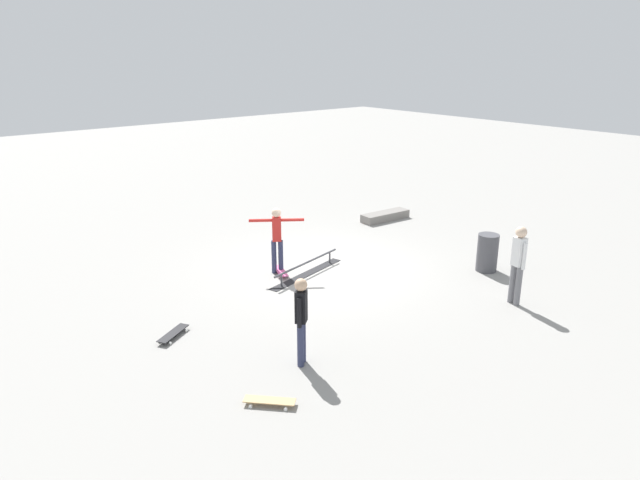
% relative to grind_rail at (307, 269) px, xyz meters
% --- Properties ---
extents(ground_plane, '(60.00, 60.00, 0.00)m').
position_rel_grind_rail_xyz_m(ground_plane, '(-0.56, -0.06, -0.14)').
color(ground_plane, gray).
extents(grind_rail, '(2.52, 0.84, 0.33)m').
position_rel_grind_rail_xyz_m(grind_rail, '(0.00, 0.00, 0.00)').
color(grind_rail, black).
rests_on(grind_rail, ground_plane).
extents(skate_ledge, '(1.70, 0.60, 0.25)m').
position_rel_grind_rail_xyz_m(skate_ledge, '(-4.82, -2.08, -0.01)').
color(skate_ledge, gray).
rests_on(skate_ledge, ground_plane).
extents(skater_main, '(1.11, 0.82, 1.63)m').
position_rel_grind_rail_xyz_m(skater_main, '(0.48, -0.54, 0.81)').
color(skater_main, '#2D3351').
rests_on(skater_main, ground_plane).
extents(skateboard_main, '(0.49, 0.82, 0.09)m').
position_rel_grind_rail_xyz_m(skateboard_main, '(0.48, -0.42, -0.07)').
color(skateboard_main, '#E05993').
rests_on(skateboard_main, ground_plane).
extents(bystander_white_shirt, '(0.24, 0.39, 1.72)m').
position_rel_grind_rail_xyz_m(bystander_white_shirt, '(-2.36, 4.15, 0.83)').
color(bystander_white_shirt, slate).
rests_on(bystander_white_shirt, ground_plane).
extents(bystander_black_shirt, '(0.32, 0.29, 1.59)m').
position_rel_grind_rail_xyz_m(bystander_black_shirt, '(2.66, 3.23, 0.76)').
color(bystander_black_shirt, '#2D3351').
rests_on(bystander_black_shirt, ground_plane).
extents(loose_skateboard_natural, '(0.69, 0.72, 0.09)m').
position_rel_grind_rail_xyz_m(loose_skateboard_natural, '(3.80, 3.88, -0.07)').
color(loose_skateboard_natural, tan).
rests_on(loose_skateboard_natural, ground_plane).
extents(loose_skateboard_black, '(0.79, 0.58, 0.09)m').
position_rel_grind_rail_xyz_m(loose_skateboard_black, '(3.94, 0.91, -0.07)').
color(loose_skateboard_black, black).
rests_on(loose_skateboard_black, ground_plane).
extents(trash_bin, '(0.50, 0.50, 0.93)m').
position_rel_grind_rail_xyz_m(trash_bin, '(-3.55, 2.61, 0.32)').
color(trash_bin, '#47474C').
rests_on(trash_bin, ground_plane).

